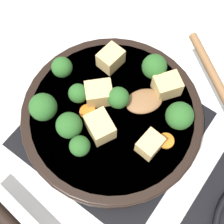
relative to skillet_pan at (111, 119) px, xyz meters
name	(u,v)px	position (x,y,z in m)	size (l,w,h in m)	color
ground_plane	(112,129)	(0.00, 0.00, -0.06)	(2.40, 2.40, 0.00)	silver
front_burner_grate	(112,127)	(0.00, 0.00, -0.05)	(0.31, 0.31, 0.03)	black
skillet_pan	(111,119)	(0.00, 0.00, 0.00)	(0.43, 0.33, 0.06)	black
wooden_spoon	(184,90)	(-0.11, 0.08, 0.03)	(0.22, 0.21, 0.02)	brown
tofu_cube_center_large	(111,59)	(-0.08, -0.06, 0.04)	(0.04, 0.04, 0.04)	#DBB770
tofu_cube_near_handle	(150,145)	(0.01, 0.09, 0.04)	(0.04, 0.03, 0.03)	#DBB770
tofu_cube_east_chunk	(99,93)	(-0.01, -0.03, 0.04)	(0.05, 0.04, 0.04)	#DBB770
tofu_cube_west_chunk	(100,127)	(0.04, 0.01, 0.04)	(0.05, 0.04, 0.04)	#DBB770
tofu_cube_back_piece	(167,86)	(-0.09, 0.05, 0.04)	(0.05, 0.04, 0.04)	#DBB770
broccoli_floret_near_spoon	(154,67)	(-0.11, 0.02, 0.05)	(0.05, 0.05, 0.05)	#709956
broccoli_floret_center_top	(81,147)	(0.09, 0.00, 0.05)	(0.03, 0.03, 0.04)	#709956
broccoli_floret_east_rim	(180,116)	(-0.05, 0.10, 0.06)	(0.05, 0.05, 0.05)	#709956
broccoli_floret_west_rim	(43,107)	(0.07, -0.09, 0.06)	(0.05, 0.05, 0.05)	#709956
broccoli_floret_north_edge	(69,125)	(0.07, -0.03, 0.05)	(0.04, 0.04, 0.05)	#709956
broccoli_floret_south_cluster	(118,98)	(-0.02, 0.00, 0.05)	(0.04, 0.04, 0.05)	#709956
broccoli_floret_mid_floret	(78,94)	(0.01, -0.06, 0.05)	(0.03, 0.03, 0.04)	#709956
broccoli_floret_small_inner	(62,67)	(-0.01, -0.12, 0.05)	(0.04, 0.04, 0.05)	#709956
carrot_slice_orange_thin	(88,112)	(0.02, -0.03, 0.03)	(0.03, 0.03, 0.01)	orange
carrot_slice_near_center	(166,141)	(-0.01, 0.11, 0.03)	(0.03, 0.03, 0.01)	orange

